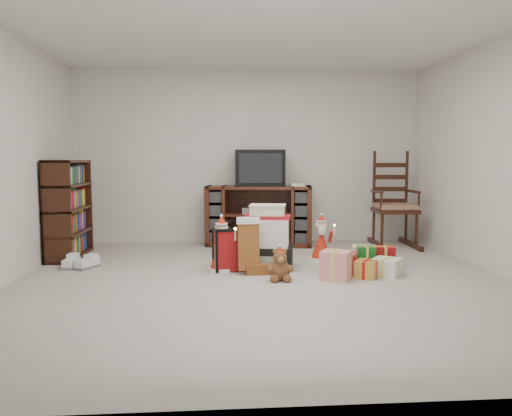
% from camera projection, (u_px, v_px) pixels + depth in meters
% --- Properties ---
extents(room, '(5.01, 5.01, 2.51)m').
position_uv_depth(room, '(264.00, 156.00, 4.83)').
color(room, '#A9A39B').
rests_on(room, ground).
extents(tv_stand, '(1.54, 0.73, 0.85)m').
position_uv_depth(tv_stand, '(259.00, 215.00, 7.10)').
color(tv_stand, '#472214').
rests_on(tv_stand, floor).
extents(bookshelf, '(0.33, 0.99, 1.21)m').
position_uv_depth(bookshelf, '(69.00, 211.00, 6.20)').
color(bookshelf, '#341A0E').
rests_on(bookshelf, floor).
extents(rocking_chair, '(0.60, 0.95, 1.39)m').
position_uv_depth(rocking_chair, '(393.00, 212.00, 7.04)').
color(rocking_chair, '#341A0E').
rests_on(rocking_chair, floor).
extents(gift_pile, '(0.62, 0.49, 0.70)m').
position_uv_depth(gift_pile, '(268.00, 241.00, 5.59)').
color(gift_pile, black).
rests_on(gift_pile, floor).
extents(red_suitcase, '(0.39, 0.26, 0.55)m').
position_uv_depth(red_suitcase, '(231.00, 249.00, 5.44)').
color(red_suitcase, maroon).
rests_on(red_suitcase, floor).
extents(stocking, '(0.29, 0.14, 0.62)m').
position_uv_depth(stocking, '(249.00, 245.00, 5.28)').
color(stocking, '#0D7615').
rests_on(stocking, floor).
extents(teddy_bear, '(0.21, 0.19, 0.32)m').
position_uv_depth(teddy_bear, '(280.00, 267.00, 5.02)').
color(teddy_bear, brown).
rests_on(teddy_bear, floor).
extents(santa_figurine, '(0.27, 0.26, 0.56)m').
position_uv_depth(santa_figurine, '(321.00, 243.00, 6.02)').
color(santa_figurine, '#AE2412').
rests_on(santa_figurine, floor).
extents(mrs_claus_figurine, '(0.30, 0.28, 0.61)m').
position_uv_depth(mrs_claus_figurine, '(222.00, 250.00, 5.45)').
color(mrs_claus_figurine, '#AE2412').
rests_on(mrs_claus_figurine, floor).
extents(sneaker_pair, '(0.39, 0.33, 0.11)m').
position_uv_depth(sneaker_pair, '(79.00, 263.00, 5.60)').
color(sneaker_pair, white).
rests_on(sneaker_pair, floor).
extents(gift_cluster, '(0.72, 1.05, 0.25)m').
position_uv_depth(gift_cluster, '(363.00, 261.00, 5.39)').
color(gift_cluster, '#A6131E').
rests_on(gift_cluster, floor).
extents(crt_television, '(0.71, 0.53, 0.51)m').
position_uv_depth(crt_television, '(260.00, 168.00, 7.03)').
color(crt_television, black).
rests_on(crt_television, tv_stand).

